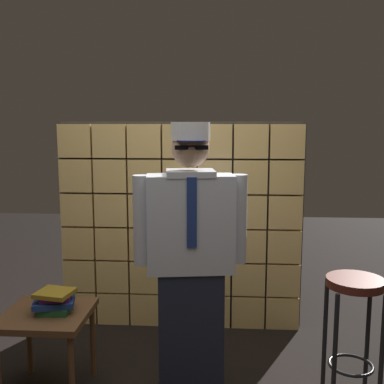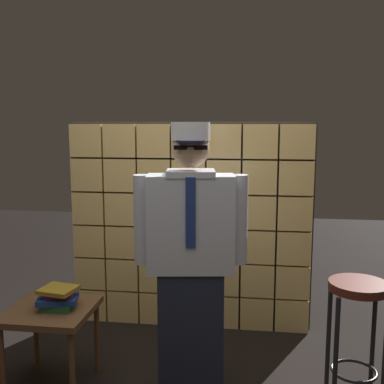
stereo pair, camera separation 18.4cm
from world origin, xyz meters
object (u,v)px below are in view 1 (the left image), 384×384
standing_person (190,259)px  book_stack (55,301)px  side_table (47,323)px  bar_stool (354,311)px

standing_person → book_stack: 0.88m
side_table → book_stack: size_ratio=1.92×
bar_stool → side_table: bar_stool is taller
standing_person → bar_stool: size_ratio=2.16×
standing_person → book_stack: (-0.84, -0.01, -0.28)m
standing_person → book_stack: bearing=173.1°
standing_person → side_table: size_ratio=3.17×
bar_stool → standing_person: bearing=-179.2°
side_table → bar_stool: bearing=0.9°
standing_person → side_table: bearing=173.1°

